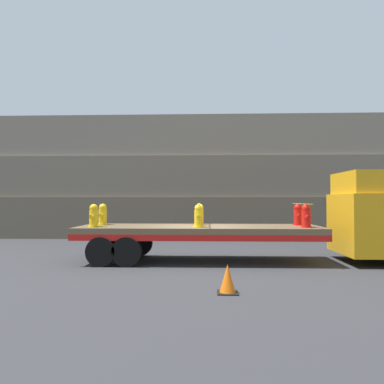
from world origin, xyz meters
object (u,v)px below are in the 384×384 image
object	(u,v)px
fire_hydrant_yellow_near_1	(199,216)
fire_hydrant_red_far_2	(298,215)
fire_hydrant_yellow_near_0	(94,216)
traffic_cone	(228,279)
flatbed_trailer	(183,233)
truck_cab	(376,216)
fire_hydrant_red_near_2	(306,216)
fire_hydrant_yellow_far_0	(103,215)
fire_hydrant_yellow_far_1	(199,215)

from	to	relation	value
fire_hydrant_yellow_near_1	fire_hydrant_red_far_2	world-z (taller)	same
fire_hydrant_yellow_near_0	traffic_cone	bearing A→B (deg)	-42.07
flatbed_trailer	fire_hydrant_red_far_2	world-z (taller)	fire_hydrant_red_far_2
truck_cab	traffic_cone	size ratio (longest dim) A/B	4.69
fire_hydrant_red_near_2	flatbed_trailer	bearing A→B (deg)	172.36
flatbed_trailer	traffic_cone	size ratio (longest dim) A/B	12.64
flatbed_trailer	fire_hydrant_yellow_far_0	xyz separation A→B (m)	(-2.92, 0.54, 0.59)
fire_hydrant_yellow_near_0	fire_hydrant_yellow_near_1	bearing A→B (deg)	0.00
fire_hydrant_yellow_far_1	flatbed_trailer	bearing A→B (deg)	-135.46
fire_hydrant_yellow_near_0	fire_hydrant_red_far_2	distance (m)	7.01
fire_hydrant_yellow_far_0	fire_hydrant_yellow_far_1	world-z (taller)	same
fire_hydrant_red_far_2	fire_hydrant_yellow_far_0	bearing A→B (deg)	180.00
truck_cab	fire_hydrant_yellow_far_1	world-z (taller)	truck_cab
truck_cab	fire_hydrant_red_far_2	xyz separation A→B (m)	(-2.45, 0.54, 0.03)
fire_hydrant_yellow_far_0	traffic_cone	bearing A→B (deg)	-49.23
fire_hydrant_yellow_far_1	fire_hydrant_red_near_2	xyz separation A→B (m)	(3.46, -1.08, 0.00)
fire_hydrant_yellow_near_1	traffic_cone	bearing A→B (deg)	-79.18
fire_hydrant_yellow_far_0	fire_hydrant_yellow_near_1	size ratio (longest dim) A/B	1.00
flatbed_trailer	fire_hydrant_yellow_far_1	size ratio (longest dim) A/B	10.83
truck_cab	fire_hydrant_yellow_far_1	xyz separation A→B (m)	(-5.91, 0.54, 0.03)
truck_cab	traffic_cone	distance (m)	6.86
fire_hydrant_yellow_near_0	fire_hydrant_yellow_far_1	distance (m)	3.63
truck_cab	traffic_cone	bearing A→B (deg)	-140.23
fire_hydrant_yellow_far_0	fire_hydrant_red_far_2	bearing A→B (deg)	0.00
fire_hydrant_yellow_far_0	traffic_cone	xyz separation A→B (m)	(4.19, -4.86, -1.24)
flatbed_trailer	fire_hydrant_red_near_2	size ratio (longest dim) A/B	10.83
fire_hydrant_yellow_near_0	fire_hydrant_yellow_far_0	world-z (taller)	same
fire_hydrant_red_far_2	fire_hydrant_yellow_near_0	bearing A→B (deg)	-171.17
fire_hydrant_red_near_2	traffic_cone	distance (m)	4.83
fire_hydrant_red_far_2	traffic_cone	world-z (taller)	fire_hydrant_red_far_2
fire_hydrant_yellow_far_1	fire_hydrant_red_near_2	distance (m)	3.63
fire_hydrant_yellow_near_0	fire_hydrant_red_near_2	size ratio (longest dim) A/B	1.00
fire_hydrant_yellow_far_0	traffic_cone	size ratio (longest dim) A/B	1.17
fire_hydrant_red_near_2	fire_hydrant_yellow_near_0	bearing A→B (deg)	180.00
truck_cab	fire_hydrant_yellow_near_0	world-z (taller)	truck_cab
fire_hydrant_yellow_near_0	fire_hydrant_red_far_2	world-z (taller)	same
fire_hydrant_red_near_2	traffic_cone	world-z (taller)	fire_hydrant_red_near_2
fire_hydrant_yellow_far_0	fire_hydrant_yellow_far_1	distance (m)	3.46
fire_hydrant_yellow_near_0	fire_hydrant_yellow_far_1	size ratio (longest dim) A/B	1.00
fire_hydrant_yellow_near_1	traffic_cone	distance (m)	4.04
fire_hydrant_yellow_near_0	fire_hydrant_yellow_near_1	size ratio (longest dim) A/B	1.00
fire_hydrant_yellow_far_0	truck_cab	bearing A→B (deg)	-3.29
truck_cab	flatbed_trailer	xyz separation A→B (m)	(-6.46, 0.00, -0.57)
fire_hydrant_red_near_2	traffic_cone	bearing A→B (deg)	-125.96
truck_cab	fire_hydrant_yellow_far_1	size ratio (longest dim) A/B	4.01
fire_hydrant_yellow_near_0	fire_hydrant_red_near_2	world-z (taller)	same
flatbed_trailer	fire_hydrant_red_far_2	bearing A→B (deg)	7.64
traffic_cone	truck_cab	bearing A→B (deg)	39.77
flatbed_trailer	fire_hydrant_yellow_near_1	size ratio (longest dim) A/B	10.83
fire_hydrant_yellow_near_1	fire_hydrant_red_near_2	bearing A→B (deg)	0.00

